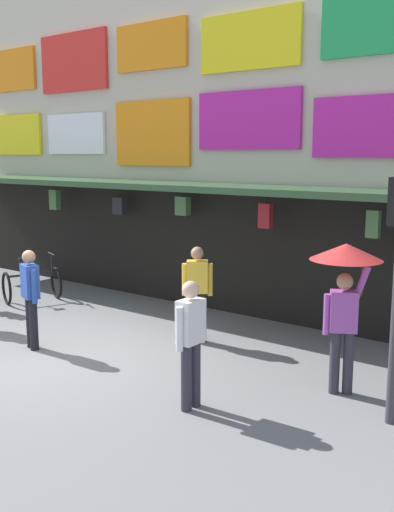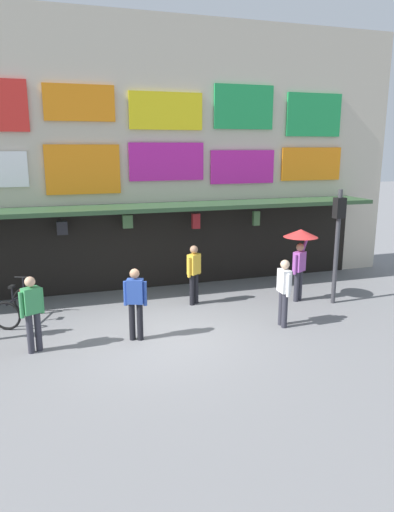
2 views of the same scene
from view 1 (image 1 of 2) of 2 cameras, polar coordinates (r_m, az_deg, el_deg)
ground_plane at (r=10.07m, az=-13.95°, el=-9.25°), size 80.00×80.00×0.00m
shopfront at (r=12.88m, az=1.70°, el=13.04°), size 18.00×2.60×8.00m
bicycle_parked at (r=13.61m, az=-15.59°, el=-2.61°), size 1.10×1.34×1.05m
pedestrian_in_red at (r=10.22m, az=-15.74°, el=-3.51°), size 0.50×0.33×1.68m
pedestrian_with_umbrella at (r=8.08m, az=14.08°, el=-1.88°), size 0.96×0.96×2.08m
pedestrian_in_purple at (r=10.20m, az=0.03°, el=-3.17°), size 0.45×0.39×1.68m
pedestrian_in_green at (r=7.55m, az=-0.61°, el=-7.86°), size 0.23×0.53×1.68m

